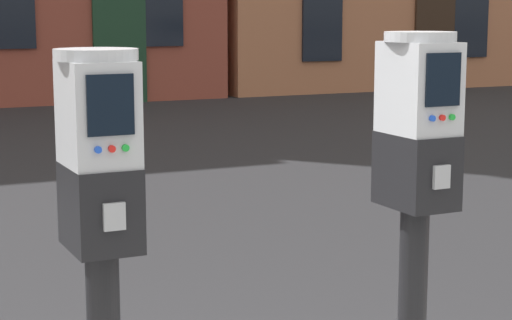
# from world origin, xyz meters

# --- Properties ---
(parking_meter_near_kerb) EXTENTS (0.22, 0.25, 1.48)m
(parking_meter_near_kerb) POSITION_xyz_m (-0.61, -0.19, 1.16)
(parking_meter_near_kerb) COLOR black
(parking_meter_near_kerb) RESTS_ON sidewalk_slab
(parking_meter_twin_adjacent) EXTENTS (0.22, 0.25, 1.51)m
(parking_meter_twin_adjacent) POSITION_xyz_m (0.37, -0.19, 1.18)
(parking_meter_twin_adjacent) COLOR black
(parking_meter_twin_adjacent) RESTS_ON sidewalk_slab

